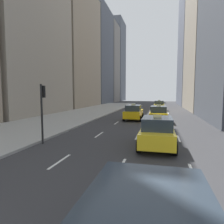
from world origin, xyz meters
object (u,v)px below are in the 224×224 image
object	(u,v)px
taxi_second	(159,105)
taxi_third	(134,112)
taxi_fourth	(157,132)
taxi_lead	(158,114)
traffic_light_pole	(42,104)

from	to	relation	value
taxi_second	taxi_third	distance (m)	14.22
taxi_fourth	taxi_lead	bearing A→B (deg)	90.00
taxi_lead	traffic_light_pole	world-z (taller)	traffic_light_pole
taxi_lead	taxi_third	distance (m)	3.08
traffic_light_pole	taxi_lead	bearing A→B (deg)	58.11
taxi_lead	taxi_second	distance (m)	15.23
taxi_lead	taxi_fourth	distance (m)	10.11
taxi_lead	taxi_third	bearing A→B (deg)	155.36
taxi_second	traffic_light_pole	world-z (taller)	traffic_light_pole
taxi_third	taxi_fourth	distance (m)	11.73
taxi_fourth	taxi_second	bearing A→B (deg)	90.00
taxi_second	traffic_light_pole	bearing A→B (deg)	-104.51
taxi_third	taxi_fourth	world-z (taller)	same
taxi_second	traffic_light_pole	xyz separation A→B (m)	(-6.75, -26.08, 1.53)
taxi_lead	taxi_third	world-z (taller)	same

